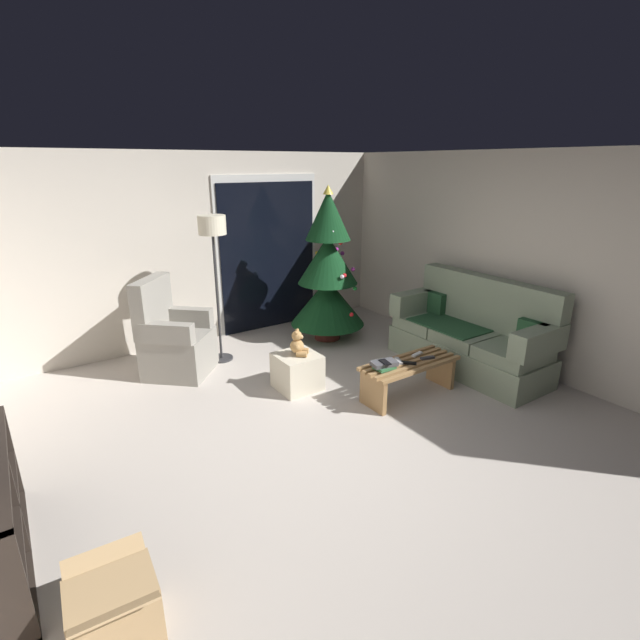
{
  "coord_description": "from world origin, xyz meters",
  "views": [
    {
      "loc": [
        -2.1,
        -2.96,
        2.35
      ],
      "look_at": [
        0.4,
        0.7,
        0.85
      ],
      "focal_mm": 26.13,
      "sensor_mm": 36.0,
      "label": 1
    }
  ],
  "objects_px": {
    "remote_black": "(409,363)",
    "ottoman": "(297,371)",
    "remote_silver": "(398,361)",
    "armchair": "(174,340)",
    "coffee_table": "(409,373)",
    "cell_phone": "(385,362)",
    "christmas_tree": "(328,274)",
    "book_stack": "(384,365)",
    "cardboard_box_open_near_shelf": "(115,612)",
    "couch": "(471,335)",
    "remote_white": "(417,354)",
    "teddy_bear_honey": "(298,344)",
    "floor_lamp": "(213,240)",
    "remote_graphite": "(427,358)"
  },
  "relations": [
    {
      "from": "remote_white",
      "to": "book_stack",
      "type": "distance_m",
      "value": 0.52
    },
    {
      "from": "remote_silver",
      "to": "ottoman",
      "type": "height_order",
      "value": "remote_silver"
    },
    {
      "from": "cell_phone",
      "to": "teddy_bear_honey",
      "type": "xyz_separation_m",
      "value": [
        -0.53,
        0.8,
        0.04
      ]
    },
    {
      "from": "remote_silver",
      "to": "christmas_tree",
      "type": "relative_size",
      "value": 0.07
    },
    {
      "from": "coffee_table",
      "to": "cell_phone",
      "type": "distance_m",
      "value": 0.41
    },
    {
      "from": "coffee_table",
      "to": "armchair",
      "type": "bearing_deg",
      "value": 133.31
    },
    {
      "from": "remote_silver",
      "to": "christmas_tree",
      "type": "xyz_separation_m",
      "value": [
        0.38,
        1.82,
        0.52
      ]
    },
    {
      "from": "floor_lamp",
      "to": "christmas_tree",
      "type": "bearing_deg",
      "value": -5.39
    },
    {
      "from": "remote_white",
      "to": "floor_lamp",
      "type": "relative_size",
      "value": 0.09
    },
    {
      "from": "christmas_tree",
      "to": "armchair",
      "type": "height_order",
      "value": "christmas_tree"
    },
    {
      "from": "book_stack",
      "to": "ottoman",
      "type": "height_order",
      "value": "book_stack"
    },
    {
      "from": "remote_black",
      "to": "ottoman",
      "type": "relative_size",
      "value": 0.35
    },
    {
      "from": "remote_black",
      "to": "floor_lamp",
      "type": "relative_size",
      "value": 0.09
    },
    {
      "from": "armchair",
      "to": "ottoman",
      "type": "height_order",
      "value": "armchair"
    },
    {
      "from": "book_stack",
      "to": "armchair",
      "type": "bearing_deg",
      "value": 127.97
    },
    {
      "from": "armchair",
      "to": "cardboard_box_open_near_shelf",
      "type": "relative_size",
      "value": 2.21
    },
    {
      "from": "couch",
      "to": "remote_silver",
      "type": "xyz_separation_m",
      "value": [
        -1.24,
        -0.06,
        0.0
      ]
    },
    {
      "from": "book_stack",
      "to": "christmas_tree",
      "type": "distance_m",
      "value": 2.01
    },
    {
      "from": "remote_silver",
      "to": "remote_black",
      "type": "relative_size",
      "value": 1.0
    },
    {
      "from": "book_stack",
      "to": "cell_phone",
      "type": "xyz_separation_m",
      "value": [
        -0.01,
        -0.02,
        0.04
      ]
    },
    {
      "from": "book_stack",
      "to": "teddy_bear_honey",
      "type": "height_order",
      "value": "teddy_bear_honey"
    },
    {
      "from": "remote_silver",
      "to": "book_stack",
      "type": "height_order",
      "value": "book_stack"
    },
    {
      "from": "teddy_bear_honey",
      "to": "cell_phone",
      "type": "bearing_deg",
      "value": -56.68
    },
    {
      "from": "christmas_tree",
      "to": "cardboard_box_open_near_shelf",
      "type": "relative_size",
      "value": 4.09
    },
    {
      "from": "remote_graphite",
      "to": "remote_white",
      "type": "bearing_deg",
      "value": 24.04
    },
    {
      "from": "remote_white",
      "to": "teddy_bear_honey",
      "type": "relative_size",
      "value": 0.55
    },
    {
      "from": "remote_white",
      "to": "remote_black",
      "type": "height_order",
      "value": "same"
    },
    {
      "from": "coffee_table",
      "to": "floor_lamp",
      "type": "distance_m",
      "value": 2.69
    },
    {
      "from": "cell_phone",
      "to": "ottoman",
      "type": "height_order",
      "value": "cell_phone"
    },
    {
      "from": "coffee_table",
      "to": "remote_black",
      "type": "bearing_deg",
      "value": -144.68
    },
    {
      "from": "remote_silver",
      "to": "armchair",
      "type": "distance_m",
      "value": 2.57
    },
    {
      "from": "christmas_tree",
      "to": "cardboard_box_open_near_shelf",
      "type": "xyz_separation_m",
      "value": [
        -3.42,
        -2.97,
        -0.74
      ]
    },
    {
      "from": "book_stack",
      "to": "cell_phone",
      "type": "bearing_deg",
      "value": -117.12
    },
    {
      "from": "coffee_table",
      "to": "book_stack",
      "type": "xyz_separation_m",
      "value": [
        -0.34,
        0.02,
        0.17
      ]
    },
    {
      "from": "coffee_table",
      "to": "cell_phone",
      "type": "bearing_deg",
      "value": 179.91
    },
    {
      "from": "remote_black",
      "to": "ottoman",
      "type": "bearing_deg",
      "value": -87.58
    },
    {
      "from": "couch",
      "to": "teddy_bear_honey",
      "type": "xyz_separation_m",
      "value": [
        -2.01,
        0.67,
        0.12
      ]
    },
    {
      "from": "couch",
      "to": "coffee_table",
      "type": "relative_size",
      "value": 1.77
    },
    {
      "from": "cardboard_box_open_near_shelf",
      "to": "coffee_table",
      "type": "bearing_deg",
      "value": 19.12
    },
    {
      "from": "remote_silver",
      "to": "teddy_bear_honey",
      "type": "relative_size",
      "value": 0.55
    },
    {
      "from": "remote_graphite",
      "to": "floor_lamp",
      "type": "relative_size",
      "value": 0.09
    },
    {
      "from": "cell_phone",
      "to": "christmas_tree",
      "type": "distance_m",
      "value": 2.03
    },
    {
      "from": "book_stack",
      "to": "cardboard_box_open_near_shelf",
      "type": "xyz_separation_m",
      "value": [
        -2.81,
        -1.11,
        -0.25
      ]
    },
    {
      "from": "ottoman",
      "to": "book_stack",
      "type": "bearing_deg",
      "value": -55.22
    },
    {
      "from": "floor_lamp",
      "to": "ottoman",
      "type": "height_order",
      "value": "floor_lamp"
    },
    {
      "from": "remote_silver",
      "to": "armchair",
      "type": "relative_size",
      "value": 0.14
    },
    {
      "from": "christmas_tree",
      "to": "teddy_bear_honey",
      "type": "xyz_separation_m",
      "value": [
        -1.15,
        -1.08,
        -0.41
      ]
    },
    {
      "from": "cell_phone",
      "to": "ottoman",
      "type": "relative_size",
      "value": 0.33
    },
    {
      "from": "cell_phone",
      "to": "floor_lamp",
      "type": "bearing_deg",
      "value": 126.29
    },
    {
      "from": "remote_silver",
      "to": "ottoman",
      "type": "bearing_deg",
      "value": 161.43
    }
  ]
}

